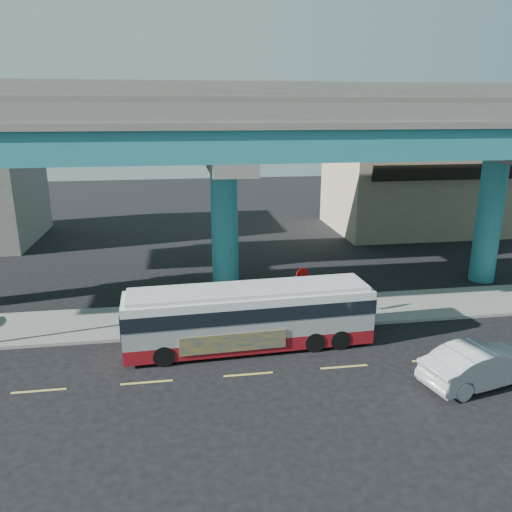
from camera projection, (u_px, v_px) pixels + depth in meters
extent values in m
plane|color=black|center=(247.00, 371.00, 20.29)|extent=(120.00, 120.00, 0.00)
cube|color=gray|center=(233.00, 316.00, 25.48)|extent=(70.00, 4.00, 0.15)
cube|color=#D8C64C|center=(39.00, 391.00, 18.82)|extent=(2.00, 0.12, 0.01)
cube|color=#D8C64C|center=(147.00, 382.00, 19.41)|extent=(2.00, 0.12, 0.01)
cube|color=#D8C64C|center=(248.00, 374.00, 20.00)|extent=(2.00, 0.12, 0.01)
cube|color=#D8C64C|center=(344.00, 367.00, 20.59)|extent=(2.00, 0.12, 0.01)
cube|color=#D8C64C|center=(435.00, 360.00, 21.18)|extent=(2.00, 0.12, 0.01)
cylinder|color=#207B7B|center=(225.00, 231.00, 27.78)|extent=(1.50, 1.50, 7.40)
cube|color=gray|center=(224.00, 159.00, 26.65)|extent=(2.00, 12.00, 0.60)
cube|color=gray|center=(218.00, 138.00, 29.72)|extent=(1.80, 5.00, 1.20)
cylinder|color=#207B7B|center=(488.00, 222.00, 30.14)|extent=(1.50, 1.50, 7.40)
cube|color=gray|center=(498.00, 155.00, 29.01)|extent=(2.00, 12.00, 0.60)
cube|color=gray|center=(466.00, 136.00, 32.07)|extent=(1.80, 5.00, 1.20)
cube|color=#207B7B|center=(230.00, 144.00, 23.05)|extent=(52.00, 5.00, 1.40)
cube|color=gray|center=(230.00, 125.00, 22.81)|extent=(52.00, 5.40, 0.30)
cube|color=gray|center=(236.00, 112.00, 20.29)|extent=(52.00, 0.25, 0.80)
cube|color=gray|center=(225.00, 112.00, 25.03)|extent=(52.00, 0.25, 0.80)
cube|color=#207B7B|center=(217.00, 115.00, 29.35)|extent=(52.00, 5.00, 1.40)
cube|color=gray|center=(217.00, 100.00, 29.11)|extent=(52.00, 5.40, 0.30)
cube|color=gray|center=(221.00, 88.00, 26.59)|extent=(52.00, 0.25, 0.80)
cube|color=gray|center=(214.00, 92.00, 31.33)|extent=(52.00, 0.25, 0.80)
cube|color=tan|center=(414.00, 189.00, 43.76)|extent=(14.00, 10.00, 7.00)
cube|color=black|center=(447.00, 172.00, 38.33)|extent=(12.00, 0.25, 1.20)
cube|color=maroon|center=(249.00, 336.00, 22.25)|extent=(10.92, 2.79, 0.63)
cube|color=#A7A7AB|center=(249.00, 316.00, 21.97)|extent=(10.92, 2.79, 1.35)
cube|color=black|center=(249.00, 306.00, 21.84)|extent=(10.99, 2.84, 0.63)
cube|color=silver|center=(249.00, 295.00, 21.70)|extent=(10.92, 2.79, 0.36)
cube|color=silver|center=(249.00, 290.00, 21.63)|extent=(10.51, 2.52, 0.18)
cube|color=black|center=(365.00, 300.00, 22.91)|extent=(0.15, 2.05, 1.08)
cube|color=black|center=(122.00, 319.00, 20.85)|extent=(0.15, 2.05, 1.08)
cube|color=navy|center=(233.00, 343.00, 20.88)|extent=(4.51, 0.25, 0.81)
cylinder|color=black|center=(164.00, 356.00, 20.57)|extent=(0.91, 0.31, 0.90)
cylinder|color=black|center=(163.00, 335.00, 22.52)|extent=(0.91, 0.31, 0.90)
cylinder|color=black|center=(315.00, 342.00, 21.80)|extent=(0.91, 0.31, 0.90)
cylinder|color=black|center=(301.00, 323.00, 23.75)|extent=(0.91, 0.31, 0.90)
cylinder|color=black|center=(340.00, 340.00, 22.02)|extent=(0.91, 0.31, 0.90)
cylinder|color=black|center=(325.00, 321.00, 23.98)|extent=(0.91, 0.31, 0.90)
imported|color=#A5A5A9|center=(480.00, 365.00, 19.14)|extent=(3.88, 5.60, 1.59)
cylinder|color=gray|center=(301.00, 298.00, 24.37)|extent=(0.06, 0.06, 2.42)
cylinder|color=#B20A0A|center=(302.00, 276.00, 24.01)|extent=(0.76, 0.40, 0.84)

